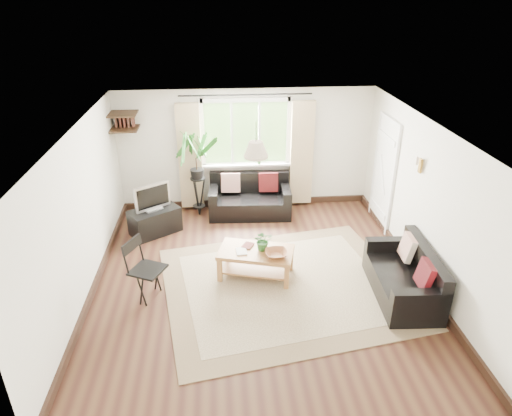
{
  "coord_description": "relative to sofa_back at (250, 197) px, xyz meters",
  "views": [
    {
      "loc": [
        -0.54,
        -5.87,
        4.11
      ],
      "look_at": [
        0.0,
        0.4,
        1.05
      ],
      "focal_mm": 32.0,
      "sensor_mm": 36.0,
      "label": 1
    }
  ],
  "objects": [
    {
      "name": "book_a",
      "position": [
        -0.37,
        -2.2,
        0.1
      ],
      "size": [
        0.17,
        0.23,
        0.02
      ],
      "primitive_type": "imported",
      "rotation": [
        0.0,
        0.0,
        0.05
      ],
      "color": "white",
      "rests_on": "coffee_table"
    },
    {
      "name": "door",
      "position": [
        2.43,
        -0.59,
        0.63
      ],
      "size": [
        0.06,
        0.96,
        2.06
      ],
      "primitive_type": "cube",
      "color": "silver",
      "rests_on": "wall_right"
    },
    {
      "name": "palm_stand",
      "position": [
        -1.01,
        0.07,
        0.47
      ],
      "size": [
        0.68,
        0.68,
        1.7
      ],
      "primitive_type": null,
      "rotation": [
        0.0,
        0.0,
        -0.03
      ],
      "color": "black",
      "rests_on": "floor"
    },
    {
      "name": "sill_plant",
      "position": [
        0.21,
        0.34,
        0.69
      ],
      "size": [
        0.14,
        0.1,
        0.27
      ],
      "primitive_type": "imported",
      "color": "#2D6023",
      "rests_on": "window"
    },
    {
      "name": "sofa_back",
      "position": [
        0.0,
        0.0,
        0.0
      ],
      "size": [
        1.63,
        0.87,
        0.75
      ],
      "primitive_type": null,
      "rotation": [
        0.0,
        0.0,
        -0.05
      ],
      "color": "black",
      "rests_on": "floor"
    },
    {
      "name": "book_b",
      "position": [
        -0.25,
        -2.0,
        0.1
      ],
      "size": [
        0.23,
        0.25,
        0.02
      ],
      "primitive_type": "imported",
      "rotation": [
        0.0,
        0.0,
        -0.49
      ],
      "color": "#5D2A25",
      "rests_on": "coffee_table"
    },
    {
      "name": "wall_left",
      "position": [
        -2.54,
        -2.29,
        0.83
      ],
      "size": [
        0.02,
        5.5,
        2.4
      ],
      "primitive_type": "cube",
      "color": "silver",
      "rests_on": "floor"
    },
    {
      "name": "corner_shelf",
      "position": [
        -2.29,
        0.21,
        1.52
      ],
      "size": [
        0.5,
        0.5,
        0.34
      ],
      "primitive_type": null,
      "color": "black",
      "rests_on": "wall_back"
    },
    {
      "name": "tv",
      "position": [
        -1.79,
        -0.61,
        0.35
      ],
      "size": [
        0.68,
        0.56,
        0.51
      ],
      "primitive_type": null,
      "rotation": [
        0.0,
        0.0,
        0.59
      ],
      "color": "#A5A5AA",
      "rests_on": "tv_stand"
    },
    {
      "name": "table_plant",
      "position": [
        0.05,
        -2.16,
        0.25
      ],
      "size": [
        0.29,
        0.26,
        0.32
      ],
      "primitive_type": "imported",
      "rotation": [
        0.0,
        0.0,
        0.02
      ],
      "color": "#285B24",
      "rests_on": "coffee_table"
    },
    {
      "name": "window",
      "position": [
        -0.04,
        0.42,
        1.18
      ],
      "size": [
        2.5,
        0.16,
        2.16
      ],
      "primitive_type": null,
      "color": "white",
      "rests_on": "wall_back"
    },
    {
      "name": "sofa_right",
      "position": [
        2.02,
        -2.85,
        -0.01
      ],
      "size": [
        1.57,
        0.85,
        0.72
      ],
      "primitive_type": null,
      "rotation": [
        0.0,
        0.0,
        -1.63
      ],
      "color": "black",
      "rests_on": "floor"
    },
    {
      "name": "floor",
      "position": [
        -0.04,
        -2.29,
        -0.37
      ],
      "size": [
        5.5,
        5.5,
        0.0
      ],
      "primitive_type": "plane",
      "color": "black",
      "rests_on": "ground"
    },
    {
      "name": "wall_front",
      "position": [
        -0.04,
        -5.04,
        0.83
      ],
      "size": [
        5.0,
        0.02,
        2.4
      ],
      "primitive_type": "cube",
      "color": "silver",
      "rests_on": "floor"
    },
    {
      "name": "tv_stand",
      "position": [
        -1.79,
        -0.61,
        -0.14
      ],
      "size": [
        1.0,
        0.89,
        0.47
      ],
      "primitive_type": "cube",
      "rotation": [
        0.0,
        0.0,
        0.59
      ],
      "color": "black",
      "rests_on": "floor"
    },
    {
      "name": "folding_chair",
      "position": [
        -1.65,
        -2.6,
        0.09
      ],
      "size": [
        0.64,
        0.64,
        0.92
      ],
      "primitive_type": null,
      "rotation": [
        0.0,
        0.0,
        1.12
      ],
      "color": "black",
      "rests_on": "floor"
    },
    {
      "name": "pendant_lamp",
      "position": [
        -0.04,
        -1.89,
        1.68
      ],
      "size": [
        0.36,
        0.36,
        0.54
      ],
      "primitive_type": null,
      "color": "beige",
      "rests_on": "ceiling"
    },
    {
      "name": "ceiling",
      "position": [
        -0.04,
        -2.29,
        2.03
      ],
      "size": [
        5.5,
        5.5,
        0.0
      ],
      "primitive_type": "plane",
      "rotation": [
        3.14,
        0.0,
        0.0
      ],
      "color": "white",
      "rests_on": "floor"
    },
    {
      "name": "coffee_table",
      "position": [
        -0.07,
        -2.18,
        -0.14
      ],
      "size": [
        1.26,
        0.9,
        0.46
      ],
      "primitive_type": null,
      "rotation": [
        0.0,
        0.0,
        -0.27
      ],
      "color": "brown",
      "rests_on": "floor"
    },
    {
      "name": "wall_right",
      "position": [
        2.46,
        -2.29,
        0.83
      ],
      "size": [
        0.02,
        5.5,
        2.4
      ],
      "primitive_type": "cube",
      "color": "silver",
      "rests_on": "floor"
    },
    {
      "name": "bowl",
      "position": [
        0.22,
        -2.37,
        0.13
      ],
      "size": [
        0.35,
        0.35,
        0.08
      ],
      "primitive_type": "imported",
      "rotation": [
        0.0,
        0.0,
        0.03
      ],
      "color": "brown",
      "rests_on": "coffee_table"
    },
    {
      "name": "wall_sconce",
      "position": [
        2.39,
        -1.99,
        1.37
      ],
      "size": [
        0.12,
        0.12,
        0.28
      ],
      "primitive_type": null,
      "color": "beige",
      "rests_on": "wall_right"
    },
    {
      "name": "wall_back",
      "position": [
        -0.04,
        0.46,
        0.83
      ],
      "size": [
        5.0,
        0.02,
        2.4
      ],
      "primitive_type": "cube",
      "color": "silver",
      "rests_on": "floor"
    },
    {
      "name": "rug",
      "position": [
        0.35,
        -2.5,
        -0.36
      ],
      "size": [
        4.03,
        3.61,
        0.02
      ],
      "primitive_type": "cube",
      "rotation": [
        0.0,
        0.0,
        0.17
      ],
      "color": "beige",
      "rests_on": "floor"
    }
  ]
}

